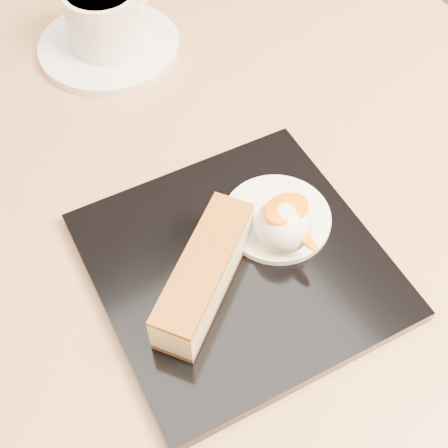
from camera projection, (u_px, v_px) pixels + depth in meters
ground at (202, 438)px, 1.14m from camera, size 5.00×5.00×0.00m
table at (188, 278)px, 0.68m from camera, size 0.80×0.80×0.72m
dessert_plate at (238, 265)px, 0.50m from camera, size 0.24×0.24×0.01m
cheesecake at (204, 274)px, 0.47m from camera, size 0.12×0.10×0.04m
cream_smear at (277, 218)px, 0.52m from camera, size 0.09×0.09×0.01m
ice_cream_scoop at (284, 225)px, 0.49m from camera, size 0.05×0.05×0.05m
mango_sauce at (286, 209)px, 0.48m from camera, size 0.04×0.03×0.01m
mint_sprig at (231, 212)px, 0.52m from camera, size 0.03×0.02×0.00m
saucer at (109, 47)px, 0.67m from camera, size 0.15×0.15×0.01m
coffee_cup at (105, 16)px, 0.64m from camera, size 0.10×0.08×0.06m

